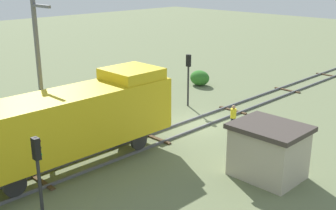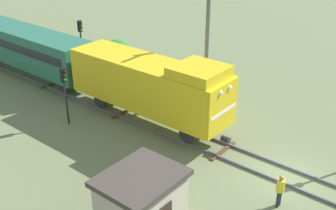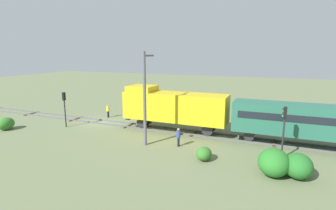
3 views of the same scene
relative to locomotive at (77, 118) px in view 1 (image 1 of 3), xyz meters
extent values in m
plane|color=#66704C|center=(0.00, -9.40, -2.77)|extent=(140.81, 140.81, 0.00)
cube|color=#595960|center=(-0.72, -9.40, -2.69)|extent=(0.10, 93.88, 0.16)
cube|color=#595960|center=(0.72, -9.40, -2.69)|extent=(0.10, 93.88, 0.16)
cube|color=#4C3823|center=(0.00, -28.96, -2.73)|extent=(2.40, 0.24, 0.09)
cube|color=#4C3823|center=(0.00, -21.14, -2.73)|extent=(2.40, 0.24, 0.09)
cube|color=#4C3823|center=(0.00, -13.31, -2.73)|extent=(2.40, 0.24, 0.09)
cube|color=#4C3823|center=(0.00, -5.49, -2.73)|extent=(2.40, 0.24, 0.09)
cube|color=#4C3823|center=(0.00, 2.33, -2.73)|extent=(2.40, 0.24, 0.09)
cube|color=gold|center=(0.00, 0.24, -0.06)|extent=(2.90, 11.00, 2.90)
cube|color=gold|center=(0.00, -3.66, 1.69)|extent=(2.75, 2.80, 0.60)
cube|color=gold|center=(0.00, -5.31, -0.06)|extent=(2.84, 0.10, 2.84)
cube|color=white|center=(0.00, -5.35, -0.26)|extent=(2.46, 0.06, 0.20)
sphere|color=white|center=(-0.45, -5.36, 1.04)|extent=(0.28, 0.28, 0.28)
sphere|color=white|center=(0.45, -5.36, 1.04)|extent=(0.28, 0.28, 0.28)
cylinder|color=#262628|center=(0.00, -5.61, -1.91)|extent=(0.36, 0.50, 0.36)
cylinder|color=#262628|center=(-0.72, -3.46, -2.06)|extent=(0.18, 1.10, 1.10)
cylinder|color=#262628|center=(0.72, -3.46, -2.06)|extent=(0.18, 1.10, 1.10)
cylinder|color=#262628|center=(-0.72, 3.94, -2.06)|extent=(0.18, 1.10, 1.10)
cylinder|color=#262628|center=(0.72, 3.94, -2.06)|extent=(0.18, 1.10, 1.10)
cylinder|color=#262628|center=(3.20, -11.86, -0.78)|extent=(0.14, 0.14, 3.98)
cube|color=black|center=(3.20, -11.86, 0.76)|extent=(0.32, 0.24, 0.90)
sphere|color=red|center=(3.20, -12.00, 1.03)|extent=(0.16, 0.16, 0.16)
sphere|color=#3C3306|center=(3.20, -12.00, 0.75)|extent=(0.16, 0.16, 0.16)
sphere|color=black|center=(3.20, -12.00, 0.47)|extent=(0.16, 0.16, 0.16)
cylinder|color=#262628|center=(-3.40, 4.06, -0.87)|extent=(0.14, 0.14, 3.81)
cube|color=black|center=(-3.40, 4.06, 0.59)|extent=(0.32, 0.24, 0.90)
sphere|color=#390606|center=(-3.40, 3.92, 0.86)|extent=(0.16, 0.16, 0.16)
sphere|color=#3C3306|center=(-3.40, 3.92, 0.58)|extent=(0.16, 0.16, 0.16)
sphere|color=green|center=(-3.40, 3.92, 0.30)|extent=(0.16, 0.16, 0.16)
cylinder|color=#262B38|center=(-2.50, -10.07, -2.35)|extent=(0.15, 0.15, 0.85)
cylinder|color=#262B38|center=(-2.30, -10.07, -2.35)|extent=(0.15, 0.15, 0.85)
cylinder|color=yellow|center=(-2.40, -10.07, -1.61)|extent=(0.38, 0.38, 0.62)
sphere|color=tan|center=(-2.40, -10.07, -1.19)|extent=(0.23, 0.23, 0.23)
cylinder|color=#262B38|center=(4.10, 2.18, -2.35)|extent=(0.15, 0.15, 0.85)
cylinder|color=#262B38|center=(4.30, 2.18, -2.35)|extent=(0.15, 0.15, 0.85)
cylinder|color=#33478C|center=(4.20, 2.18, -1.61)|extent=(0.38, 0.38, 0.62)
sphere|color=tan|center=(4.20, 2.18, -1.19)|extent=(0.23, 0.23, 0.23)
cylinder|color=#595960|center=(5.00, -0.76, 1.46)|extent=(0.28, 0.28, 8.46)
cube|color=#595960|center=(4.10, -0.76, 5.29)|extent=(1.80, 0.16, 0.16)
cube|color=#B2A893|center=(-7.50, -6.07, -1.52)|extent=(3.20, 2.60, 2.50)
cube|color=#3F3833|center=(-7.50, -6.07, -0.15)|extent=(3.50, 2.90, 0.24)
cube|color=#2D2319|center=(-7.50, -7.39, -1.82)|extent=(0.80, 0.06, 1.90)
ellipsoid|color=#2F7026|center=(6.59, -17.14, -2.09)|extent=(1.87, 1.53, 1.36)
camera|label=1|loc=(-17.56, 11.00, 7.11)|focal=45.00mm
camera|label=2|loc=(-17.88, -16.00, 10.18)|focal=45.00mm
camera|label=3|loc=(25.34, 9.97, 5.52)|focal=28.00mm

